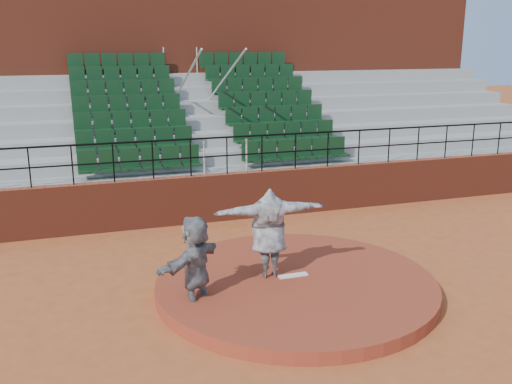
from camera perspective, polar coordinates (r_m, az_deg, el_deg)
ground at (r=11.47m, az=3.99°, el=-9.82°), size 90.00×90.00×0.00m
pitchers_mound at (r=11.42m, az=4.00°, el=-9.24°), size 5.50×5.50×0.25m
pitching_rubber at (r=11.49m, az=3.73°, el=-8.32°), size 0.60×0.15×0.03m
boundary_wall at (r=15.72m, az=-2.87°, el=-0.45°), size 24.00×0.30×1.30m
wall_railing at (r=15.42m, az=-2.93°, el=4.50°), size 24.04×0.05×1.03m
seating_deck at (r=19.01m, az=-5.85°, el=4.58°), size 24.00×5.97×4.63m
press_box_facade at (r=22.63m, az=-8.23°, el=11.49°), size 24.00×3.00×7.10m
pitcher at (r=11.19m, az=1.30°, el=-4.09°), size 2.25×0.75×1.80m
fielder at (r=10.41m, az=-6.11°, el=-7.13°), size 1.60×1.50×1.80m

